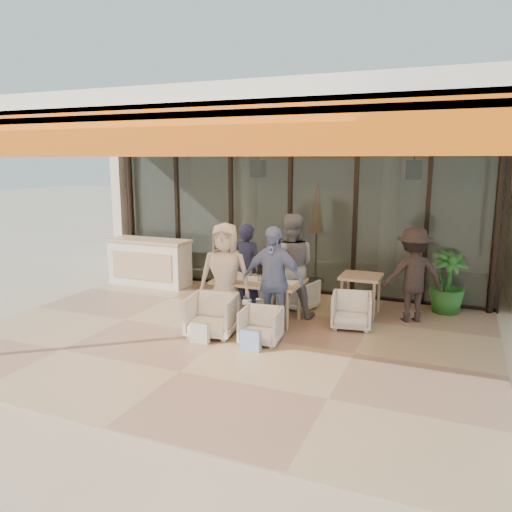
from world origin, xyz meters
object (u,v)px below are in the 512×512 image
at_px(standing_woman, 413,275).
at_px(chair_near_right, 261,324).
at_px(diner_cream, 225,276).
at_px(chair_near_left, 212,314).
at_px(potted_palm, 448,283).
at_px(side_table, 361,281).
at_px(dining_table, 259,283).
at_px(chair_far_left, 257,286).
at_px(diner_navy, 247,268).
at_px(chair_far_right, 299,293).
at_px(diner_periwinkle, 273,280).
at_px(side_chair, 352,309).
at_px(diner_grey, 291,266).
at_px(host_counter, 150,262).

bearing_deg(standing_woman, chair_near_right, 18.72).
relative_size(chair_near_right, diner_cream, 0.35).
bearing_deg(standing_woman, chair_near_left, 8.99).
relative_size(chair_near_right, potted_palm, 0.53).
xyz_separation_m(chair_near_left, side_table, (1.97, 1.96, 0.27)).
distance_m(side_table, potted_palm, 1.59).
xyz_separation_m(dining_table, chair_far_left, (-0.41, 0.94, -0.32)).
height_order(diner_navy, side_table, diner_navy).
height_order(chair_far_right, diner_periwinkle, diner_periwinkle).
relative_size(chair_far_left, standing_woman, 0.44).
height_order(chair_near_right, diner_cream, diner_cream).
height_order(dining_table, potted_palm, potted_palm).
relative_size(chair_near_right, side_chair, 0.92).
height_order(chair_near_right, side_table, side_table).
bearing_deg(diner_navy, standing_woman, -168.60).
distance_m(diner_grey, side_table, 1.30).
bearing_deg(diner_navy, chair_far_left, -89.32).
relative_size(dining_table, diner_navy, 0.91).
bearing_deg(side_table, diner_cream, -143.49).
height_order(diner_navy, potted_palm, diner_navy).
bearing_deg(host_counter, chair_near_right, -33.25).
bearing_deg(chair_near_right, chair_far_right, 83.86).
xyz_separation_m(host_counter, diner_navy, (2.77, -0.96, 0.29)).
height_order(chair_far_right, side_chair, side_chair).
bearing_deg(diner_grey, host_counter, -30.62).
height_order(host_counter, chair_near_right, host_counter).
xyz_separation_m(side_chair, standing_woman, (0.88, 0.73, 0.50)).
height_order(host_counter, side_table, host_counter).
bearing_deg(chair_near_left, standing_woman, 24.92).
relative_size(dining_table, diner_periwinkle, 0.86).
height_order(diner_navy, diner_cream, diner_cream).
relative_size(chair_near_left, standing_woman, 0.45).
relative_size(dining_table, chair_far_right, 2.39).
bearing_deg(diner_navy, dining_table, 133.70).
xyz_separation_m(dining_table, standing_woman, (2.44, 0.98, 0.14)).
relative_size(chair_near_right, standing_woman, 0.37).
bearing_deg(chair_far_right, side_table, -163.55).
bearing_deg(diner_grey, side_table, -169.32).
distance_m(diner_navy, side_table, 2.06).
distance_m(diner_grey, standing_woman, 2.09).
bearing_deg(chair_near_right, host_counter, 140.61).
relative_size(chair_near_left, diner_grey, 0.40).
height_order(host_counter, diner_cream, diner_cream).
distance_m(diner_cream, side_chair, 2.17).
height_order(host_counter, diner_navy, diner_navy).
relative_size(chair_far_right, diner_periwinkle, 0.36).
distance_m(chair_near_left, side_table, 2.80).
bearing_deg(standing_woman, chair_far_left, -24.43).
relative_size(side_table, standing_woman, 0.45).
xyz_separation_m(diner_periwinkle, potted_palm, (2.56, 2.17, -0.30)).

